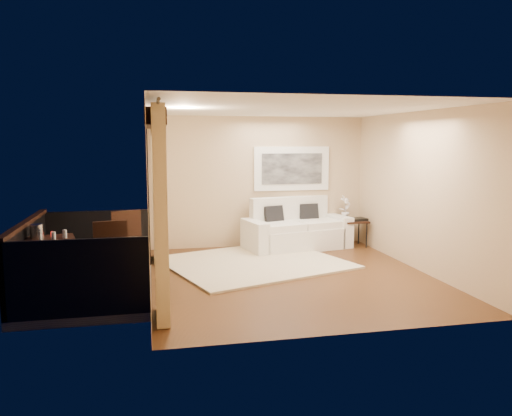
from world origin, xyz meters
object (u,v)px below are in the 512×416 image
object	(u,v)px
bistro_table	(49,244)
balcony_chair_far	(126,237)
balcony_chair_near	(112,254)
orchid	(345,207)
sofa	(295,230)
ice_bucket	(37,231)
side_table	(354,223)

from	to	relation	value
bistro_table	balcony_chair_far	distance (m)	1.35
balcony_chair_near	orchid	bearing A→B (deg)	19.29
sofa	ice_bucket	world-z (taller)	sofa
bistro_table	ice_bucket	distance (m)	0.26
side_table	balcony_chair_far	xyz separation A→B (m)	(-4.57, -1.34, 0.14)
sofa	balcony_chair_far	distance (m)	3.63
balcony_chair_far	balcony_chair_near	xyz separation A→B (m)	(-0.13, -1.20, -0.00)
side_table	ice_bucket	bearing A→B (deg)	-159.69
ice_bucket	balcony_chair_near	bearing A→B (deg)	-20.96
side_table	balcony_chair_far	bearing A→B (deg)	-163.71
sofa	orchid	bearing A→B (deg)	-7.98
orchid	balcony_chair_far	size ratio (longest dim) A/B	0.47
side_table	orchid	bearing A→B (deg)	126.29
sofa	balcony_chair_near	world-z (taller)	balcony_chair_near
balcony_chair_near	ice_bucket	world-z (taller)	balcony_chair_near
sofa	side_table	bearing A→B (deg)	-16.39
side_table	bistro_table	size ratio (longest dim) A/B	0.66
sofa	bistro_table	bearing A→B (deg)	-163.95
orchid	sofa	bearing A→B (deg)	-175.98
side_table	balcony_chair_far	size ratio (longest dim) A/B	0.51
side_table	sofa	bearing A→B (deg)	175.61
balcony_chair_far	orchid	bearing A→B (deg)	-173.51
orchid	ice_bucket	distance (m)	6.09
orchid	bistro_table	bearing A→B (deg)	-156.34
orchid	ice_bucket	size ratio (longest dim) A/B	2.56
side_table	ice_bucket	distance (m)	6.16
sofa	balcony_chair_far	world-z (taller)	balcony_chair_far
balcony_chair_near	ice_bucket	size ratio (longest dim) A/B	5.42
sofa	orchid	xyz separation A→B (m)	(1.12, 0.08, 0.44)
orchid	bistro_table	world-z (taller)	orchid
bistro_table	ice_bucket	xyz separation A→B (m)	(-0.17, 0.09, 0.18)
sofa	balcony_chair_far	bearing A→B (deg)	-168.71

